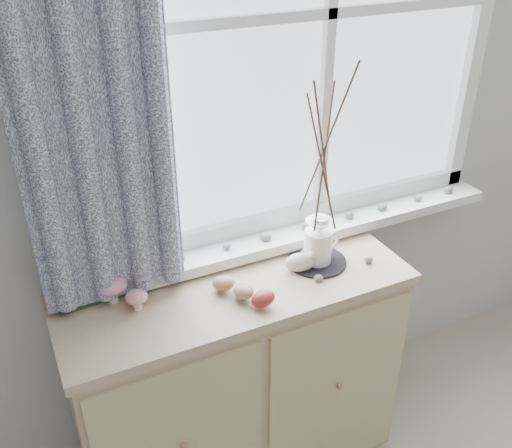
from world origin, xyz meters
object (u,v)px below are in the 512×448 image
object	(u,v)px
botanical_book	(98,270)
toadstool_cluster	(118,288)
twig_pitcher	(324,151)
sideboard	(239,378)

from	to	relation	value
botanical_book	toadstool_cluster	bearing A→B (deg)	-50.29
botanical_book	twig_pitcher	xyz separation A→B (m)	(0.73, -0.12, 0.31)
sideboard	twig_pitcher	distance (m)	0.91
sideboard	botanical_book	bearing A→B (deg)	163.64
toadstool_cluster	twig_pitcher	size ratio (longest dim) A/B	0.21
sideboard	toadstool_cluster	xyz separation A→B (m)	(-0.38, 0.08, 0.48)
botanical_book	twig_pitcher	distance (m)	0.81
sideboard	botanical_book	world-z (taller)	botanical_book
sideboard	twig_pitcher	xyz separation A→B (m)	(0.31, 0.00, 0.85)
toadstool_cluster	twig_pitcher	xyz separation A→B (m)	(0.69, -0.07, 0.37)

